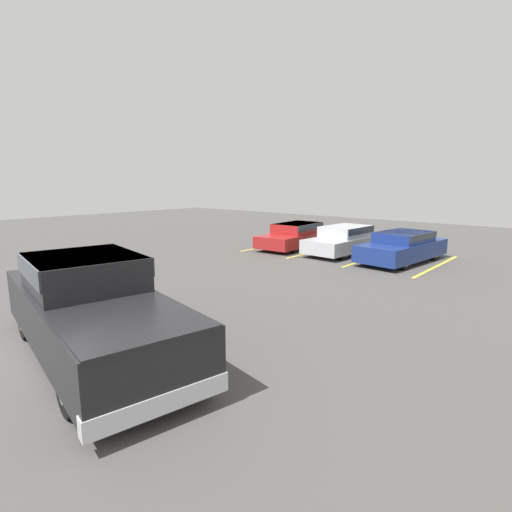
{
  "coord_description": "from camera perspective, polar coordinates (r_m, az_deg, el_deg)",
  "views": [
    {
      "loc": [
        7.81,
        -2.3,
        3.2
      ],
      "look_at": [
        0.14,
        6.53,
        1.0
      ],
      "focal_mm": 28.0,
      "sensor_mm": 36.0,
      "label": 1
    }
  ],
  "objects": [
    {
      "name": "wheel_stop_curb",
      "position": [
        21.39,
        14.81,
        1.88
      ],
      "size": [
        1.95,
        0.2,
        0.14
      ],
      "primitive_type": "cube",
      "color": "#B7B2A8",
      "rests_on": "ground_plane"
    },
    {
      "name": "parked_sedan_a",
      "position": [
        19.64,
        5.79,
        3.09
      ],
      "size": [
        2.11,
        4.85,
        1.18
      ],
      "rotation": [
        0.0,
        0.0,
        -1.49
      ],
      "color": "maroon",
      "rests_on": "ground_plane"
    },
    {
      "name": "stall_stripe_b",
      "position": [
        18.9,
        9.0,
        0.78
      ],
      "size": [
        0.12,
        5.16,
        0.01
      ],
      "primitive_type": "cube",
      "color": "yellow",
      "rests_on": "ground_plane"
    },
    {
      "name": "stall_stripe_a",
      "position": [
        20.39,
        2.71,
        1.62
      ],
      "size": [
        0.12,
        5.16,
        0.01
      ],
      "primitive_type": "cube",
      "color": "yellow",
      "rests_on": "ground_plane"
    },
    {
      "name": "parked_sedan_b",
      "position": [
        18.24,
        12.57,
        2.39
      ],
      "size": [
        1.9,
        4.4,
        1.24
      ],
      "rotation": [
        0.0,
        0.0,
        -1.61
      ],
      "color": "#B7BABF",
      "rests_on": "ground_plane"
    },
    {
      "name": "stall_stripe_c",
      "position": [
        17.67,
        16.26,
        -0.2
      ],
      "size": [
        0.12,
        5.16,
        0.01
      ],
      "primitive_type": "cube",
      "color": "yellow",
      "rests_on": "ground_plane"
    },
    {
      "name": "pickup_truck",
      "position": [
        7.91,
        -22.38,
        -6.9
      ],
      "size": [
        6.14,
        3.04,
        1.86
      ],
      "rotation": [
        0.0,
        0.0,
        -0.19
      ],
      "color": "black",
      "rests_on": "ground_plane"
    },
    {
      "name": "ground_plane",
      "position": [
        8.75,
        -30.89,
        -12.39
      ],
      "size": [
        60.0,
        60.0,
        0.0
      ],
      "primitive_type": "plane",
      "color": "#4C4947"
    },
    {
      "name": "parked_sedan_c",
      "position": [
        17.01,
        20.21,
        1.36
      ],
      "size": [
        2.21,
        4.63,
        1.21
      ],
      "rotation": [
        0.0,
        0.0,
        -1.67
      ],
      "color": "navy",
      "rests_on": "ground_plane"
    },
    {
      "name": "stall_stripe_d",
      "position": [
        16.77,
        24.45,
        -1.31
      ],
      "size": [
        0.12,
        5.16,
        0.01
      ],
      "primitive_type": "cube",
      "color": "yellow",
      "rests_on": "ground_plane"
    },
    {
      "name": "traffic_cone",
      "position": [
        11.86,
        -25.92,
        -4.64
      ],
      "size": [
        0.44,
        0.44,
        0.63
      ],
      "color": "black",
      "rests_on": "ground_plane"
    }
  ]
}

